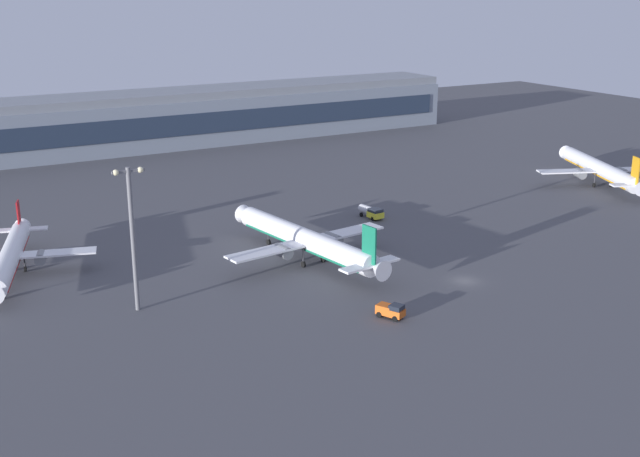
{
  "coord_description": "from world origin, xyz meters",
  "views": [
    {
      "loc": [
        -82.79,
        -95.81,
        47.36
      ],
      "look_at": [
        -12.62,
        26.49,
        4.0
      ],
      "focal_mm": 44.86,
      "sensor_mm": 36.0,
      "label": 1
    }
  ],
  "objects_px": {
    "airplane_near_gate": "(10,256)",
    "cargo_loader": "(391,310)",
    "fuel_truck": "(371,212)",
    "airplane_taxiway_distant": "(600,169)",
    "airplane_terminal_side": "(307,240)",
    "apron_light_east": "(132,229)"
  },
  "relations": [
    {
      "from": "airplane_near_gate",
      "to": "cargo_loader",
      "type": "relative_size",
      "value": 7.73
    },
    {
      "from": "cargo_loader",
      "to": "apron_light_east",
      "type": "bearing_deg",
      "value": -60.36
    },
    {
      "from": "fuel_truck",
      "to": "airplane_terminal_side",
      "type": "bearing_deg",
      "value": 29.1
    },
    {
      "from": "cargo_loader",
      "to": "airplane_taxiway_distant",
      "type": "bearing_deg",
      "value": 178.77
    },
    {
      "from": "airplane_terminal_side",
      "to": "fuel_truck",
      "type": "xyz_separation_m",
      "value": [
        25.18,
        17.45,
        -2.65
      ]
    },
    {
      "from": "airplane_near_gate",
      "to": "fuel_truck",
      "type": "relative_size",
      "value": 5.47
    },
    {
      "from": "airplane_near_gate",
      "to": "cargo_loader",
      "type": "distance_m",
      "value": 65.04
    },
    {
      "from": "airplane_terminal_side",
      "to": "airplane_near_gate",
      "type": "bearing_deg",
      "value": 150.68
    },
    {
      "from": "fuel_truck",
      "to": "airplane_near_gate",
      "type": "bearing_deg",
      "value": -6.43
    },
    {
      "from": "airplane_near_gate",
      "to": "airplane_terminal_side",
      "type": "bearing_deg",
      "value": 175.03
    },
    {
      "from": "airplane_taxiway_distant",
      "to": "cargo_loader",
      "type": "distance_m",
      "value": 99.83
    },
    {
      "from": "fuel_truck",
      "to": "cargo_loader",
      "type": "xyz_separation_m",
      "value": [
        -26.4,
        -45.41,
        -0.19
      ]
    },
    {
      "from": "apron_light_east",
      "to": "fuel_truck",
      "type": "bearing_deg",
      "value": 22.31
    },
    {
      "from": "airplane_taxiway_distant",
      "to": "apron_light_east",
      "type": "height_order",
      "value": "apron_light_east"
    },
    {
      "from": "airplane_terminal_side",
      "to": "airplane_taxiway_distant",
      "type": "xyz_separation_m",
      "value": [
        89.47,
        13.67,
        -0.08
      ]
    },
    {
      "from": "airplane_terminal_side",
      "to": "cargo_loader",
      "type": "height_order",
      "value": "airplane_terminal_side"
    },
    {
      "from": "airplane_terminal_side",
      "to": "airplane_near_gate",
      "type": "relative_size",
      "value": 1.17
    },
    {
      "from": "cargo_loader",
      "to": "airplane_near_gate",
      "type": "bearing_deg",
      "value": -71.5
    },
    {
      "from": "airplane_terminal_side",
      "to": "cargo_loader",
      "type": "xyz_separation_m",
      "value": [
        -1.22,
        -27.97,
        -2.84
      ]
    },
    {
      "from": "airplane_near_gate",
      "to": "fuel_truck",
      "type": "distance_m",
      "value": 71.91
    },
    {
      "from": "apron_light_east",
      "to": "airplane_near_gate",
      "type": "bearing_deg",
      "value": 119.35
    },
    {
      "from": "airplane_near_gate",
      "to": "airplane_taxiway_distant",
      "type": "bearing_deg",
      "value": -165.4
    }
  ]
}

